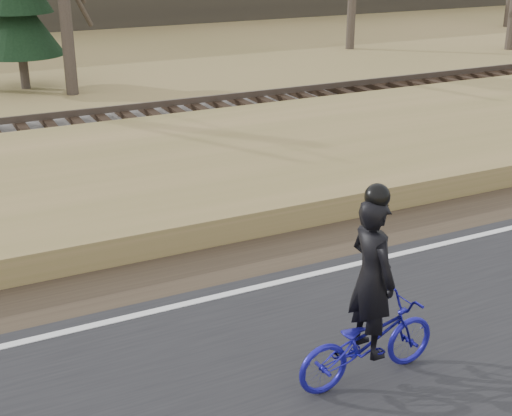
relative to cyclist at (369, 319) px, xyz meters
name	(u,v)px	position (x,y,z in m)	size (l,w,h in m)	color
embankment	(426,146)	(5.98, 6.39, -0.56)	(120.00, 5.00, 0.44)	#9C7F4F
ballast	(333,109)	(5.98, 10.19, -0.56)	(120.00, 3.00, 0.45)	slate
railroad	(333,97)	(5.98, 10.19, -0.25)	(120.00, 2.40, 0.29)	black
cyclist	(369,319)	(0.00, 0.00, 0.00)	(1.75, 0.67, 2.24)	#18148F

